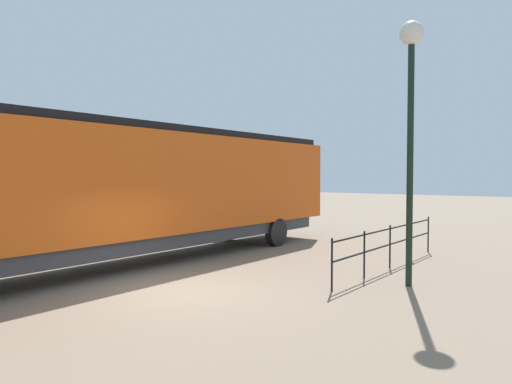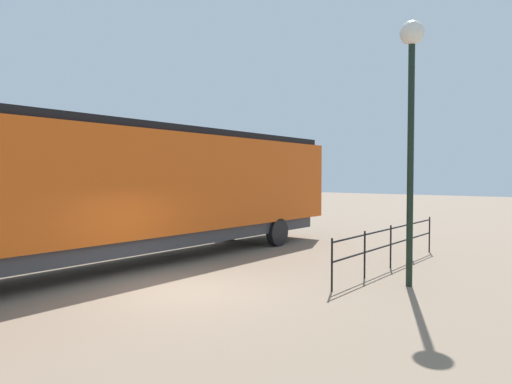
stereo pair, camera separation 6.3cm
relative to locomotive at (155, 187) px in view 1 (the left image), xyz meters
name	(u,v)px [view 1 (the left image)]	position (x,y,z in m)	size (l,w,h in m)	color
ground_plane	(181,291)	(3.65, -2.24, -2.44)	(120.00, 120.00, 0.00)	#84705B
locomotive	(155,187)	(0.00, 0.00, 0.00)	(2.88, 17.74, 4.38)	#D15114
lamp_post	(411,89)	(7.80, 1.70, 2.53)	(0.60, 0.60, 6.65)	black
platform_fence	(390,241)	(6.54, 3.63, -1.61)	(0.05, 7.32, 1.30)	black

